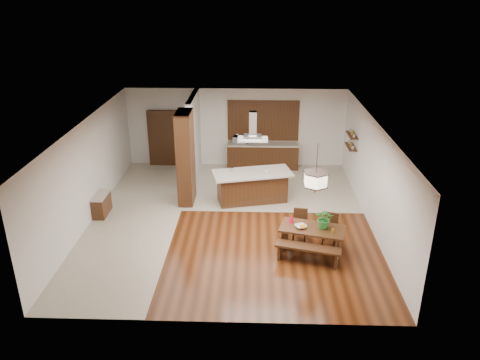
{
  "coord_description": "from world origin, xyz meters",
  "views": [
    {
      "loc": [
        0.7,
        -12.12,
        6.35
      ],
      "look_at": [
        0.3,
        0.0,
        1.25
      ],
      "focal_mm": 35.0,
      "sensor_mm": 36.0,
      "label": 1
    }
  ],
  "objects_px": {
    "dining_table": "(312,234)",
    "dining_chair_left": "(300,225)",
    "pendant_lantern": "(316,170)",
    "kitchen_island": "(252,186)",
    "fruit_bowl": "(301,226)",
    "island_cup": "(266,172)",
    "foliage_plant": "(325,218)",
    "microwave": "(240,140)",
    "range_hood": "(253,126)",
    "dining_chair_right": "(330,230)",
    "hallway_console": "(102,205)",
    "dining_bench": "(308,254)"
  },
  "relations": [
    {
      "from": "dining_bench",
      "to": "range_hood",
      "type": "height_order",
      "value": "range_hood"
    },
    {
      "from": "island_cup",
      "to": "fruit_bowl",
      "type": "bearing_deg",
      "value": -73.73
    },
    {
      "from": "hallway_console",
      "to": "dining_table",
      "type": "bearing_deg",
      "value": -17.22
    },
    {
      "from": "dining_chair_right",
      "to": "pendant_lantern",
      "type": "distance_m",
      "value": 1.93
    },
    {
      "from": "dining_chair_left",
      "to": "microwave",
      "type": "height_order",
      "value": "microwave"
    },
    {
      "from": "pendant_lantern",
      "to": "fruit_bowl",
      "type": "distance_m",
      "value": 1.57
    },
    {
      "from": "dining_chair_right",
      "to": "foliage_plant",
      "type": "height_order",
      "value": "foliage_plant"
    },
    {
      "from": "hallway_console",
      "to": "range_hood",
      "type": "height_order",
      "value": "range_hood"
    },
    {
      "from": "dining_table",
      "to": "dining_chair_left",
      "type": "bearing_deg",
      "value": 114.15
    },
    {
      "from": "dining_table",
      "to": "range_hood",
      "type": "bearing_deg",
      "value": 117.82
    },
    {
      "from": "dining_bench",
      "to": "pendant_lantern",
      "type": "xyz_separation_m",
      "value": [
        0.15,
        0.56,
        2.02
      ]
    },
    {
      "from": "kitchen_island",
      "to": "island_cup",
      "type": "xyz_separation_m",
      "value": [
        0.42,
        -0.1,
        0.54
      ]
    },
    {
      "from": "dining_chair_right",
      "to": "fruit_bowl",
      "type": "xyz_separation_m",
      "value": [
        -0.81,
        -0.37,
        0.28
      ]
    },
    {
      "from": "fruit_bowl",
      "to": "kitchen_island",
      "type": "height_order",
      "value": "kitchen_island"
    },
    {
      "from": "dining_chair_right",
      "to": "pendant_lantern",
      "type": "relative_size",
      "value": 0.64
    },
    {
      "from": "dining_table",
      "to": "microwave",
      "type": "relative_size",
      "value": 3.54
    },
    {
      "from": "dining_chair_left",
      "to": "kitchen_island",
      "type": "bearing_deg",
      "value": 126.87
    },
    {
      "from": "dining_table",
      "to": "foliage_plant",
      "type": "xyz_separation_m",
      "value": [
        0.29,
        -0.0,
        0.44
      ]
    },
    {
      "from": "dining_bench",
      "to": "dining_chair_left",
      "type": "distance_m",
      "value": 1.16
    },
    {
      "from": "hallway_console",
      "to": "microwave",
      "type": "relative_size",
      "value": 1.78
    },
    {
      "from": "foliage_plant",
      "to": "range_hood",
      "type": "relative_size",
      "value": 0.59
    },
    {
      "from": "microwave",
      "to": "pendant_lantern",
      "type": "bearing_deg",
      "value": -53.09
    },
    {
      "from": "dining_chair_right",
      "to": "pendant_lantern",
      "type": "xyz_separation_m",
      "value": [
        -0.51,
        -0.37,
        1.83
      ]
    },
    {
      "from": "dining_chair_right",
      "to": "foliage_plant",
      "type": "relative_size",
      "value": 1.58
    },
    {
      "from": "dining_chair_left",
      "to": "fruit_bowl",
      "type": "xyz_separation_m",
      "value": [
        -0.04,
        -0.58,
        0.28
      ]
    },
    {
      "from": "dining_table",
      "to": "island_cup",
      "type": "xyz_separation_m",
      "value": [
        -1.12,
        2.82,
        0.56
      ]
    },
    {
      "from": "dining_table",
      "to": "dining_bench",
      "type": "height_order",
      "value": "dining_table"
    },
    {
      "from": "range_hood",
      "to": "kitchen_island",
      "type": "bearing_deg",
      "value": -90.0
    },
    {
      "from": "dining_bench",
      "to": "microwave",
      "type": "bearing_deg",
      "value": 106.26
    },
    {
      "from": "hallway_console",
      "to": "kitchen_island",
      "type": "bearing_deg",
      "value": 13.48
    },
    {
      "from": "dining_chair_left",
      "to": "fruit_bowl",
      "type": "distance_m",
      "value": 0.65
    },
    {
      "from": "dining_bench",
      "to": "foliage_plant",
      "type": "bearing_deg",
      "value": 51.44
    },
    {
      "from": "range_hood",
      "to": "dining_chair_left",
      "type": "bearing_deg",
      "value": -61.32
    },
    {
      "from": "dining_chair_left",
      "to": "dining_chair_right",
      "type": "height_order",
      "value": "dining_chair_left"
    },
    {
      "from": "fruit_bowl",
      "to": "island_cup",
      "type": "relative_size",
      "value": 2.04
    },
    {
      "from": "dining_chair_left",
      "to": "pendant_lantern",
      "type": "bearing_deg",
      "value": -57.69
    },
    {
      "from": "pendant_lantern",
      "to": "microwave",
      "type": "xyz_separation_m",
      "value": [
        -2.01,
        5.82,
        -1.16
      ]
    },
    {
      "from": "pendant_lantern",
      "to": "kitchen_island",
      "type": "xyz_separation_m",
      "value": [
        -1.55,
        2.93,
        -1.73
      ]
    },
    {
      "from": "kitchen_island",
      "to": "microwave",
      "type": "height_order",
      "value": "microwave"
    },
    {
      "from": "range_hood",
      "to": "microwave",
      "type": "relative_size",
      "value": 1.82
    },
    {
      "from": "kitchen_island",
      "to": "range_hood",
      "type": "bearing_deg",
      "value": 76.16
    },
    {
      "from": "dining_table",
      "to": "pendant_lantern",
      "type": "xyz_separation_m",
      "value": [
        0.0,
        0.0,
        1.76
      ]
    },
    {
      "from": "dining_chair_left",
      "to": "microwave",
      "type": "relative_size",
      "value": 1.7
    },
    {
      "from": "pendant_lantern",
      "to": "range_hood",
      "type": "distance_m",
      "value": 3.32
    },
    {
      "from": "pendant_lantern",
      "to": "fruit_bowl",
      "type": "relative_size",
      "value": 4.74
    },
    {
      "from": "dining_chair_left",
      "to": "kitchen_island",
      "type": "relative_size",
      "value": 0.33
    },
    {
      "from": "pendant_lantern",
      "to": "fruit_bowl",
      "type": "xyz_separation_m",
      "value": [
        -0.3,
        -0.01,
        -1.54
      ]
    },
    {
      "from": "pendant_lantern",
      "to": "island_cup",
      "type": "relative_size",
      "value": 9.66
    },
    {
      "from": "fruit_bowl",
      "to": "island_cup",
      "type": "xyz_separation_m",
      "value": [
        -0.83,
        2.83,
        0.35
      ]
    },
    {
      "from": "foliage_plant",
      "to": "pendant_lantern",
      "type": "bearing_deg",
      "value": 179.75
    }
  ]
}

